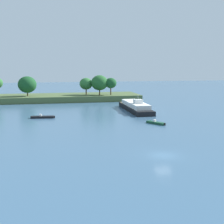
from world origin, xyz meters
The scene contains 5 objects.
ground_plane centered at (0.00, 0.00, 0.00)m, with size 400.00×400.00×0.00m, color #3D607F.
treeline_island centered at (-16.90, 76.25, 2.31)m, with size 72.10×17.18×9.62m.
white_riverboat centered at (8.51, 45.72, 1.21)m, with size 5.29×22.57×5.09m.
small_motorboat centered at (-18.55, 37.97, 0.29)m, with size 6.19×2.12×1.04m.
fishing_skiff centered at (7.47, 24.49, 0.27)m, with size 3.59×4.81×1.00m.
Camera 1 is at (-17.06, -44.01, 13.86)m, focal length 50.49 mm.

